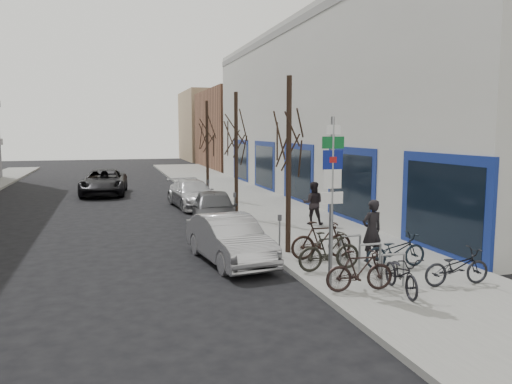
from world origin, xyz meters
TOP-DOWN VIEW (x-y plane):
  - ground at (0.00, 0.00)m, footprint 120.00×120.00m
  - sidewalk_east at (4.50, 10.00)m, footprint 5.00×70.00m
  - commercial_building at (17.00, 16.00)m, footprint 20.00×32.00m
  - brick_building_far at (13.00, 40.00)m, footprint 12.00×14.00m
  - tan_building_far at (13.50, 55.00)m, footprint 13.00×12.00m
  - highway_sign_pole at (2.40, -0.01)m, footprint 0.55×0.10m
  - bike_rack at (3.80, 0.60)m, footprint 0.66×2.26m
  - tree_near at (2.60, 3.50)m, footprint 1.80×1.80m
  - tree_mid at (2.60, 10.00)m, footprint 1.80×1.80m
  - tree_far at (2.60, 16.50)m, footprint 1.80×1.80m
  - meter_front at (2.15, 3.00)m, footprint 0.10×0.08m
  - meter_mid at (2.15, 8.50)m, footprint 0.10×0.08m
  - meter_back at (2.15, 14.00)m, footprint 0.10×0.08m
  - bike_near_left at (3.76, -0.92)m, footprint 0.76×1.78m
  - bike_near_right at (2.89, -0.54)m, footprint 1.69×0.66m
  - bike_mid_curb at (4.81, 1.01)m, footprint 1.81×0.56m
  - bike_mid_inner at (2.95, 1.25)m, footprint 1.80×0.57m
  - bike_far_curb at (5.37, -0.79)m, footprint 1.75×0.60m
  - bike_far_inner at (3.25, 2.44)m, footprint 1.90×0.64m
  - parked_car_front at (0.72, 3.36)m, footprint 2.02×4.37m
  - parked_car_mid at (1.40, 8.89)m, footprint 2.33×4.55m
  - parked_car_back at (1.40, 14.26)m, footprint 2.37×4.88m
  - lane_car at (-2.96, 20.87)m, footprint 2.98×5.72m
  - pedestrian_near at (4.51, 1.78)m, footprint 0.70×0.51m
  - pedestrian_far at (5.13, 7.54)m, footprint 0.76×0.65m

SIDE VIEW (x-z plane):
  - ground at x=0.00m, z-range 0.00..0.00m
  - sidewalk_east at x=4.50m, z-range 0.00..0.15m
  - bike_near_right at x=2.89m, z-range 0.15..1.15m
  - bike_rack at x=3.80m, z-range 0.24..1.07m
  - bike_near_left at x=3.76m, z-range 0.15..1.20m
  - bike_far_curb at x=5.37m, z-range 0.15..1.21m
  - parked_car_back at x=1.40m, z-range 0.00..1.37m
  - parked_car_front at x=0.72m, z-range 0.00..1.39m
  - bike_mid_inner at x=2.95m, z-range 0.15..1.24m
  - bike_mid_curb at x=4.81m, z-range 0.15..1.25m
  - bike_far_inner at x=3.25m, z-range 0.15..1.29m
  - parked_car_mid at x=1.40m, z-range 0.00..1.48m
  - lane_car at x=-2.96m, z-range 0.00..1.54m
  - meter_front at x=2.15m, z-range 0.28..1.55m
  - meter_mid at x=2.15m, z-range 0.28..1.55m
  - meter_back at x=2.15m, z-range 0.28..1.55m
  - pedestrian_far at x=5.13m, z-range 0.15..1.88m
  - pedestrian_near at x=4.51m, z-range 0.15..1.94m
  - highway_sign_pole at x=2.40m, z-range 0.36..4.56m
  - brick_building_far at x=13.00m, z-range 0.00..8.00m
  - tree_near at x=2.60m, z-range 1.35..6.85m
  - tree_mid at x=2.60m, z-range 1.35..6.85m
  - tree_far at x=2.60m, z-range 1.35..6.85m
  - tan_building_far at x=13.50m, z-range 0.00..9.00m
  - commercial_building at x=17.00m, z-range 0.00..10.00m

